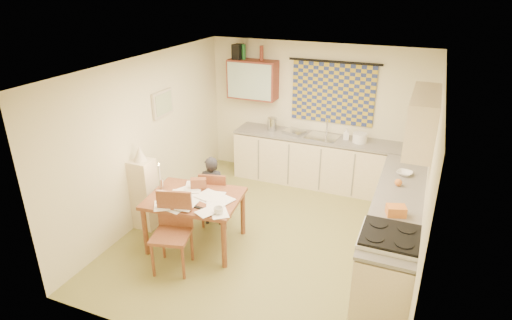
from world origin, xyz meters
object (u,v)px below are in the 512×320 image
at_px(stove, 385,271).
at_px(shelf_stand, 144,194).
at_px(person, 212,191).
at_px(counter_back, 324,162).
at_px(counter_right, 394,229).
at_px(chair_far, 216,207).
at_px(dining_table, 196,220).

relative_size(stove, shelf_stand, 0.91).
bearing_deg(stove, person, 161.52).
relative_size(counter_back, stove, 3.33).
distance_m(counter_right, chair_far, 2.61).
height_order(counter_back, chair_far, counter_back).
relative_size(person, shelf_stand, 1.02).
xyz_separation_m(counter_right, dining_table, (-2.61, -0.70, -0.07)).
relative_size(stove, person, 0.89).
bearing_deg(dining_table, stove, -13.74).
relative_size(dining_table, person, 1.22).
bearing_deg(dining_table, shelf_stand, 165.73).
xyz_separation_m(counter_back, stove, (1.40, -2.83, 0.04)).
distance_m(counter_back, counter_right, 2.30).
distance_m(counter_back, person, 2.31).
xyz_separation_m(stove, shelf_stand, (-3.54, 0.43, 0.05)).
bearing_deg(counter_back, chair_far, -121.84).
bearing_deg(shelf_stand, dining_table, -7.29).
xyz_separation_m(counter_right, person, (-2.65, -0.12, 0.10)).
xyz_separation_m(stove, dining_table, (-2.61, 0.31, -0.12)).
bearing_deg(counter_right, shelf_stand, -170.72).
height_order(dining_table, chair_far, chair_far).
bearing_deg(person, counter_right, 162.51).
xyz_separation_m(dining_table, person, (-0.04, 0.58, 0.18)).
distance_m(stove, chair_far, 2.76).
relative_size(stove, dining_table, 0.73).
distance_m(stove, shelf_stand, 3.57).
bearing_deg(shelf_stand, stove, -6.90).
bearing_deg(chair_far, person, 8.29).
xyz_separation_m(dining_table, shelf_stand, (-0.93, 0.12, 0.17)).
height_order(stove, shelf_stand, shelf_stand).
bearing_deg(stove, counter_back, 116.43).
distance_m(dining_table, person, 0.60).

